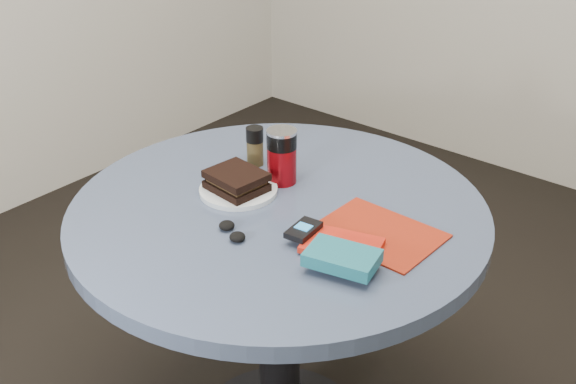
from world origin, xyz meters
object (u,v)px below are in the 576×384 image
Objects in this scene: soda_can at (282,156)px; headphones at (232,231)px; pepper_grinder at (255,146)px; mp3_player at (304,230)px; novel at (342,258)px; sandwich at (236,181)px; table at (279,263)px; plate at (238,190)px; red_book at (342,245)px; magazine at (378,233)px.

soda_can is 1.45× the size of headphones.
headphones is at bearing -56.50° from pepper_grinder.
mp3_player is 0.94× the size of headphones.
pepper_grinder is 0.36m from headphones.
novel reaches higher than headphones.
novel is (0.39, -0.10, -0.00)m from sandwich.
table is 5.19× the size of plate.
mp3_player reaches higher than red_book.
soda_can is at bearing 139.80° from mp3_player.
novel is at bearing -14.89° from sandwich.
sandwich is 1.02× the size of soda_can.
table is 6.12× the size of red_book.
sandwich is 0.88× the size of red_book.
red_book is 1.67× the size of headphones.
table is 0.23m from sandwich.
mp3_player is at bearing -14.62° from plate.
pepper_grinder is at bearing 138.54° from red_book.
magazine is at bearing 40.27° from headphones.
mp3_player is at bearing -40.20° from soda_can.
red_book is (0.42, -0.19, -0.04)m from pepper_grinder.
mp3_player is (-0.11, -0.12, 0.02)m from magazine.
plate is at bearing 165.38° from mp3_player.
pepper_grinder reaches higher than table.
sandwich is at bearing -169.10° from magazine.
mp3_player is at bearing 148.86° from novel.
soda_can is at bearing 106.46° from headphones.
plate reaches higher than table.
soda_can is (0.04, 0.12, 0.04)m from sandwich.
table is at bearing 7.26° from sandwich.
headphones is at bearing -73.54° from soda_can.
soda_can is 0.35m from red_book.
sandwich reaches higher than novel.
novel reaches higher than magazine.
red_book is (-0.02, -0.10, 0.01)m from magazine.
magazine is (0.33, -0.06, -0.07)m from soda_can.
red_book is at bearing 25.48° from headphones.
red_book is at bearing -13.85° from table.
headphones is (-0.22, -0.11, -0.00)m from red_book.
pepper_grinder reaches higher than headphones.
soda_can is at bearing 69.53° from sandwich.
novel reaches higher than red_book.
plate is 1.84× the size of pepper_grinder.
mp3_player is (-0.14, 0.04, -0.01)m from novel.
table is 7.07× the size of soda_can.
novel is at bearing -15.75° from plate.
plate is at bearing -175.91° from table.
pepper_grinder is 0.53m from novel.
pepper_grinder is 0.72× the size of novel.
soda_can is 0.42m from novel.
novel is at bearing -17.86° from mp3_player.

